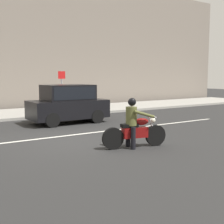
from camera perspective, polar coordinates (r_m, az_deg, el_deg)
The scene contains 6 objects.
ground_plane at distance 10.48m, azimuth -7.07°, elevation -5.35°, with size 80.00×80.00×0.00m, color #272727.
sidewalk_slab at distance 17.90m, azimuth -18.52°, elevation -0.38°, with size 40.00×4.40×0.14m, color #99968E.
lane_marking_stripe at distance 10.96m, azimuth -13.23°, elevation -4.92°, with size 18.00×0.14×0.01m, color silver.
motorcycle_with_rider_olive at distance 9.29m, azimuth 4.26°, elevation -2.92°, with size 2.07×0.81×1.54m.
parked_hatchback_black at distance 14.27m, azimuth -8.32°, elevation 1.63°, with size 3.60×1.76×1.80m.
street_sign_post at distance 18.04m, azimuth -9.49°, elevation 4.76°, with size 0.44×0.08×2.37m.
Camera 1 is at (-4.52, -9.19, 2.19)m, focal length 48.29 mm.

